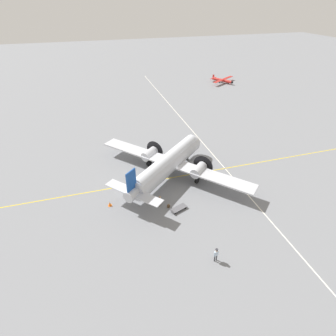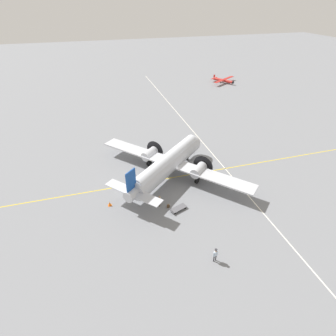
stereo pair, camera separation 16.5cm
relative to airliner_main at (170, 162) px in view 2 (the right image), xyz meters
The scene contains 10 objects.
ground_plane 2.64m from the airliner_main, 41.36° to the left, with size 300.00×300.00×0.00m, color slate.
apron_line_eastwest 2.67m from the airliner_main, 55.42° to the left, with size 120.00×0.16×0.01m.
apron_line_northsouth 9.57m from the airliner_main, behind, with size 0.16×120.00×0.01m.
airliner_main is the anchor object (origin of this frame).
crew_foreground 16.16m from the airliner_main, 90.46° to the left, with size 0.59×0.35×1.77m.
passenger_boarding 7.13m from the airliner_main, 62.49° to the left, with size 0.37×0.48×1.68m.
suitcase_near_door 7.51m from the airliner_main, 71.95° to the left, with size 0.35×0.18×0.51m.
baggage_cart 8.03m from the airliner_main, 81.72° to the left, with size 2.45×1.66×0.56m.
light_aircraft_distant 54.01m from the airliner_main, 125.10° to the right, with size 9.24×7.38×1.97m.
traffic_cone 10.69m from the airliner_main, 23.80° to the left, with size 0.47×0.47×0.62m.
Camera 2 is at (9.19, 31.28, 23.41)m, focal length 28.00 mm.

